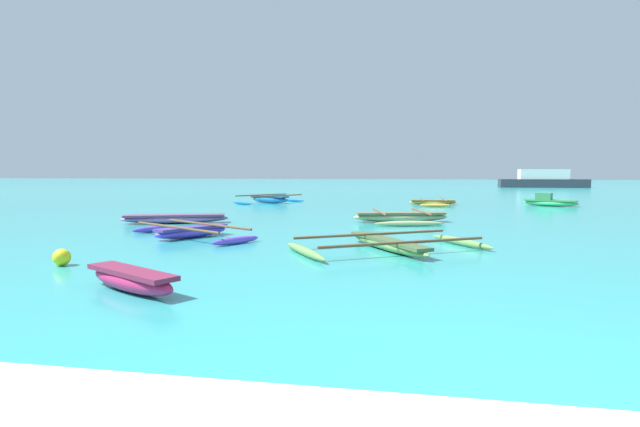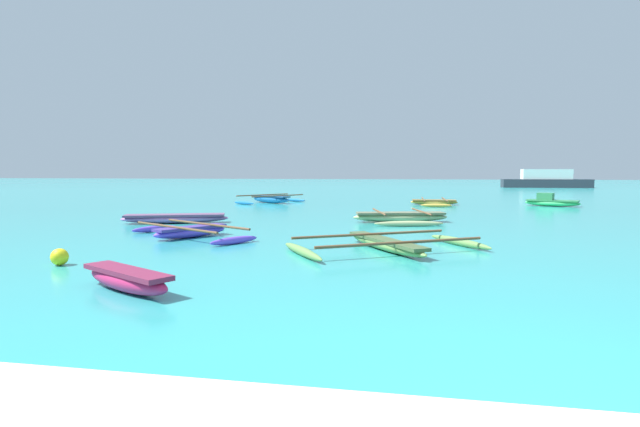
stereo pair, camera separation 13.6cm
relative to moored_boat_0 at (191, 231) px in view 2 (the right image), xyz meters
The scene contains 10 objects.
moored_boat_0 is the anchor object (origin of this frame).
moored_boat_1 21.36m from the moored_boat_0, 48.83° to the left, with size 2.99×1.95×0.74m.
moored_boat_2 8.22m from the moored_boat_0, 43.29° to the left, with size 3.73×3.69×0.44m.
moored_boat_3 4.37m from the moored_boat_0, 122.59° to the left, with size 4.00×2.09×0.34m.
moored_boat_4 5.96m from the moored_boat_0, 13.24° to the right, with size 5.23×4.56×0.34m.
moored_boat_5 6.67m from the moored_boat_0, 73.59° to the right, with size 2.18×1.51×0.36m.
moored_boat_6 17.78m from the moored_boat_0, 64.48° to the left, with size 2.72×4.16×0.35m.
moored_boat_7 16.04m from the moored_boat_0, 97.79° to the left, with size 3.93×4.56×0.51m.
mooring_buoy_1 4.68m from the moored_boat_0, 99.22° to the right, with size 0.36×0.36×0.36m.
distant_ferry 54.66m from the moored_boat_0, 66.18° to the left, with size 10.01×2.20×2.20m.
Camera 2 is at (-1.15, -3.02, 1.95)m, focal length 28.00 mm.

